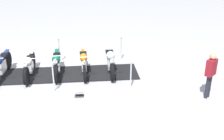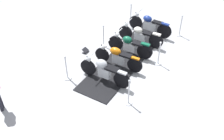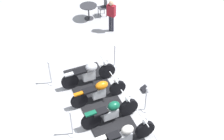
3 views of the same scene
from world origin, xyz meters
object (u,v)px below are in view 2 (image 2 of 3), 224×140
at_px(stanchion_right_rear, 67,72).
at_px(info_placard, 86,51).
at_px(stanchion_right_front, 131,16).
at_px(motorcycle_navy, 149,24).
at_px(motorcycle_cream, 140,35).
at_px(stanchion_left_front, 180,28).
at_px(motorcycle_forest, 130,45).
at_px(motorcycle_chrome, 104,70).
at_px(motorcycle_copper, 117,57).
at_px(stanchion_left_rear, 129,95).
at_px(stanchion_left_mid, 159,57).
at_px(stanchion_right_mid, 104,39).

xyz_separation_m(stanchion_right_rear, info_placard, (1.92, -0.19, -0.27)).
bearing_deg(info_placard, stanchion_right_front, -6.83).
height_order(motorcycle_navy, stanchion_right_rear, motorcycle_navy).
bearing_deg(motorcycle_cream, stanchion_left_front, -130.80).
xyz_separation_m(motorcycle_forest, motorcycle_chrome, (-2.03, 0.69, 0.04)).
bearing_deg(stanchion_left_front, motorcycle_navy, 94.79).
bearing_deg(stanchion_right_front, motorcycle_chrome, 176.83).
bearing_deg(motorcycle_copper, stanchion_right_rear, 49.50).
bearing_deg(motorcycle_forest, info_placard, 23.96).
bearing_deg(motorcycle_copper, stanchion_left_rear, 128.36).
bearing_deg(motorcycle_cream, stanchion_right_front, -51.99).
bearing_deg(motorcycle_forest, stanchion_right_front, -65.84).
bearing_deg(info_placard, motorcycle_copper, -96.07).
distance_m(stanchion_left_rear, stanchion_right_rear, 2.77).
bearing_deg(info_placard, motorcycle_chrome, -125.15).
distance_m(stanchion_left_rear, stanchion_left_mid, 2.76).
bearing_deg(motorcycle_navy, stanchion_right_mid, 60.87).
relative_size(stanchion_left_mid, info_placard, 3.07).
relative_size(motorcycle_forest, info_placard, 5.70).
bearing_deg(info_placard, stanchion_left_front, -41.36).
distance_m(motorcycle_copper, stanchion_right_mid, 1.73).
distance_m(stanchion_left_front, stanchion_right_front, 2.77).
xyz_separation_m(stanchion_left_front, info_placard, (-2.43, 4.20, -0.34)).
bearing_deg(motorcycle_chrome, stanchion_left_front, -105.91).
height_order(motorcycle_forest, stanchion_left_mid, stanchion_left_mid).
height_order(motorcycle_navy, stanchion_left_front, stanchion_left_front).
bearing_deg(stanchion_right_front, motorcycle_forest, -172.32).
relative_size(motorcycle_cream, stanchion_left_front, 1.95).
relative_size(motorcycle_chrome, stanchion_left_front, 1.91).
bearing_deg(motorcycle_navy, stanchion_right_rear, 77.72).
height_order(motorcycle_navy, motorcycle_copper, motorcycle_navy).
bearing_deg(info_placard, stanchion_left_rear, -120.31).
distance_m(motorcycle_copper, stanchion_right_front, 4.07).
bearing_deg(stanchion_left_mid, stanchion_right_mid, 71.37).
bearing_deg(stanchion_left_mid, stanchion_left_front, -18.63).
xyz_separation_m(motorcycle_navy, stanchion_left_mid, (-2.49, -0.65, -0.14)).
height_order(stanchion_left_front, stanchion_right_mid, stanchion_left_front).
relative_size(motorcycle_forest, stanchion_right_mid, 1.86).
distance_m(motorcycle_cream, stanchion_left_mid, 1.78).
relative_size(motorcycle_forest, stanchion_left_mid, 1.86).
bearing_deg(motorcycle_forest, stanchion_right_mid, -2.19).
relative_size(stanchion_left_rear, stanchion_right_mid, 0.99).
relative_size(motorcycle_forest, stanchion_left_front, 1.86).
bearing_deg(stanchion_right_front, stanchion_right_rear, 161.37).
bearing_deg(stanchion_left_rear, motorcycle_copper, 21.48).
bearing_deg(stanchion_right_front, stanchion_right_mid, 161.37).
xyz_separation_m(stanchion_right_mid, stanchion_right_rear, (-2.62, 0.88, -0.08)).
relative_size(stanchion_left_mid, stanchion_left_front, 1.00).
distance_m(motorcycle_cream, stanchion_right_rear, 4.07).
relative_size(motorcycle_cream, motorcycle_copper, 1.03).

